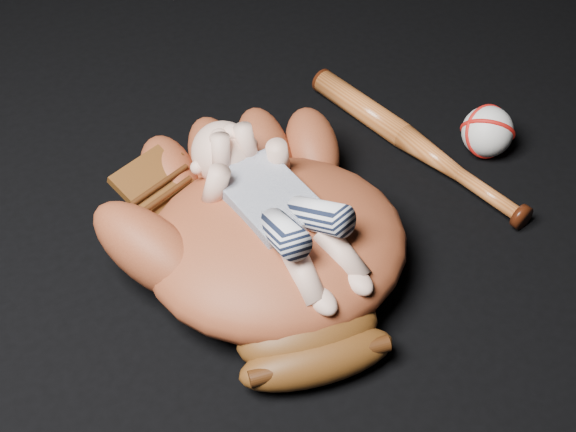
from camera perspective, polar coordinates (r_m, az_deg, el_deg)
The scene contains 4 objects.
baseball_glove at distance 1.05m, azimuth -0.85°, elevation -1.33°, with size 0.43×0.49×0.15m, color maroon, non-canonical shape.
newborn_baby at distance 1.02m, azimuth -0.59°, elevation 0.64°, with size 0.15×0.33×0.14m, color #DDA88F, non-canonical shape.
baseball_bat at distance 1.29m, azimuth 9.01°, elevation 5.09°, with size 0.04×0.44×0.04m, color #AF5521, non-canonical shape.
baseball at distance 1.30m, azimuth 14.00°, elevation 5.85°, with size 0.08×0.08×0.08m, color silver.
Camera 1 is at (-0.51, -0.73, 0.83)m, focal length 50.00 mm.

